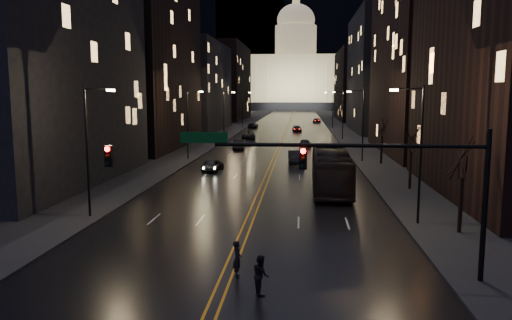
% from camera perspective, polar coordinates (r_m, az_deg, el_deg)
% --- Properties ---
extents(ground, '(900.00, 900.00, 0.00)m').
position_cam_1_polar(ground, '(24.10, -3.35, -13.03)').
color(ground, black).
rests_on(ground, ground).
extents(road, '(20.00, 320.00, 0.02)m').
position_cam_1_polar(road, '(152.57, 3.90, 4.42)').
color(road, black).
rests_on(road, ground).
extents(sidewalk_left, '(8.00, 320.00, 0.16)m').
position_cam_1_polar(sidewalk_left, '(153.51, -1.35, 4.48)').
color(sidewalk_left, black).
rests_on(sidewalk_left, ground).
extents(sidewalk_right, '(8.00, 320.00, 0.16)m').
position_cam_1_polar(sidewalk_right, '(152.89, 9.17, 4.37)').
color(sidewalk_right, black).
rests_on(sidewalk_right, ground).
extents(center_line, '(0.62, 320.00, 0.01)m').
position_cam_1_polar(center_line, '(152.57, 3.90, 4.42)').
color(center_line, orange).
rests_on(center_line, road).
extents(building_left_near, '(12.00, 28.00, 22.00)m').
position_cam_1_polar(building_left_near, '(50.63, -24.01, 9.81)').
color(building_left_near, black).
rests_on(building_left_near, ground).
extents(building_left_mid, '(12.00, 30.00, 28.00)m').
position_cam_1_polar(building_left_mid, '(80.29, -12.78, 11.37)').
color(building_left_mid, black).
rests_on(building_left_mid, ground).
extents(building_left_far, '(12.00, 34.00, 20.00)m').
position_cam_1_polar(building_left_far, '(116.88, -6.95, 8.31)').
color(building_left_far, black).
rests_on(building_left_far, ground).
extents(building_left_dist, '(12.00, 40.00, 24.00)m').
position_cam_1_polar(building_left_dist, '(164.15, -3.42, 8.83)').
color(building_left_dist, black).
rests_on(building_left_dist, ground).
extents(building_right_tall, '(12.00, 30.00, 38.00)m').
position_cam_1_polar(building_right_tall, '(75.14, 19.38, 15.24)').
color(building_right_tall, black).
rests_on(building_right_tall, ground).
extents(building_right_mid, '(12.00, 34.00, 26.00)m').
position_cam_1_polar(building_right_mid, '(115.73, 14.12, 9.63)').
color(building_right_mid, black).
rests_on(building_right_mid, ground).
extents(building_right_dist, '(12.00, 40.00, 22.00)m').
position_cam_1_polar(building_right_dist, '(163.26, 11.49, 8.35)').
color(building_right_dist, black).
rests_on(building_right_dist, ground).
extents(mountain_ridge, '(520.00, 60.00, 130.00)m').
position_cam_1_polar(mountain_ridge, '(407.89, 10.66, 15.46)').
color(mountain_ridge, black).
rests_on(mountain_ridge, ground).
extents(capitol, '(90.00, 50.00, 58.50)m').
position_cam_1_polar(capitol, '(272.45, 4.52, 9.42)').
color(capitol, black).
rests_on(capitol, ground).
extents(traffic_signal, '(17.29, 0.45, 7.00)m').
position_cam_1_polar(traffic_signal, '(22.68, 11.48, -1.13)').
color(traffic_signal, black).
rests_on(traffic_signal, ground).
extents(streetlamp_right_near, '(2.13, 0.25, 9.00)m').
position_cam_1_polar(streetlamp_right_near, '(33.31, 18.02, 1.37)').
color(streetlamp_right_near, black).
rests_on(streetlamp_right_near, ground).
extents(streetlamp_left_near, '(2.13, 0.25, 9.00)m').
position_cam_1_polar(streetlamp_left_near, '(35.44, -18.49, 1.71)').
color(streetlamp_left_near, black).
rests_on(streetlamp_left_near, ground).
extents(streetlamp_right_mid, '(2.13, 0.25, 9.00)m').
position_cam_1_polar(streetlamp_right_mid, '(62.83, 11.98, 4.35)').
color(streetlamp_right_mid, black).
rests_on(streetlamp_right_mid, ground).
extents(streetlamp_left_mid, '(2.13, 0.25, 9.00)m').
position_cam_1_polar(streetlamp_left_mid, '(63.98, -7.69, 4.50)').
color(streetlamp_left_mid, black).
rests_on(streetlamp_left_mid, ground).
extents(streetlamp_right_far, '(2.13, 0.25, 9.00)m').
position_cam_1_polar(streetlamp_right_far, '(92.65, 9.81, 5.40)').
color(streetlamp_right_far, black).
rests_on(streetlamp_right_far, ground).
extents(streetlamp_left_far, '(2.13, 0.25, 9.00)m').
position_cam_1_polar(streetlamp_left_far, '(93.44, -3.59, 5.52)').
color(streetlamp_left_far, black).
rests_on(streetlamp_left_far, ground).
extents(streetlamp_right_dist, '(2.13, 0.25, 9.00)m').
position_cam_1_polar(streetlamp_right_dist, '(122.56, 8.69, 5.94)').
color(streetlamp_right_dist, black).
rests_on(streetlamp_right_dist, ground).
extents(streetlamp_left_dist, '(2.13, 0.25, 9.00)m').
position_cam_1_polar(streetlamp_left_dist, '(123.16, -1.46, 6.04)').
color(streetlamp_left_dist, black).
rests_on(streetlamp_left_dist, ground).
extents(tree_right_near, '(2.40, 2.40, 6.65)m').
position_cam_1_polar(tree_right_near, '(32.03, 22.58, -0.08)').
color(tree_right_near, black).
rests_on(tree_right_near, ground).
extents(tree_right_mid, '(2.40, 2.40, 6.65)m').
position_cam_1_polar(tree_right_mid, '(45.50, 17.36, 2.27)').
color(tree_right_mid, black).
rests_on(tree_right_mid, ground).
extents(tree_right_far, '(2.40, 2.40, 6.65)m').
position_cam_1_polar(tree_right_far, '(61.18, 14.22, 3.67)').
color(tree_right_far, black).
rests_on(tree_right_far, ground).
extents(bus, '(3.22, 13.21, 3.67)m').
position_cam_1_polar(bus, '(44.15, 8.56, -1.14)').
color(bus, black).
rests_on(bus, ground).
extents(oncoming_car_a, '(2.11, 4.47, 1.48)m').
position_cam_1_polar(oncoming_car_a, '(54.73, -4.98, -0.55)').
color(oncoming_car_a, black).
rests_on(oncoming_car_a, ground).
extents(oncoming_car_b, '(1.92, 4.76, 1.54)m').
position_cam_1_polar(oncoming_car_b, '(75.98, -1.94, 1.78)').
color(oncoming_car_b, black).
rests_on(oncoming_car_b, ground).
extents(oncoming_car_c, '(3.03, 5.62, 1.50)m').
position_cam_1_polar(oncoming_car_c, '(94.09, -0.87, 2.90)').
color(oncoming_car_c, black).
rests_on(oncoming_car_c, ground).
extents(oncoming_car_d, '(2.29, 5.09, 1.45)m').
position_cam_1_polar(oncoming_car_d, '(123.51, -0.36, 4.02)').
color(oncoming_car_d, black).
rests_on(oncoming_car_d, ground).
extents(receding_car_a, '(2.09, 5.09, 1.64)m').
position_cam_1_polar(receding_car_a, '(60.39, 4.60, 0.30)').
color(receding_car_a, black).
rests_on(receding_car_a, ground).
extents(receding_car_b, '(1.92, 3.98, 1.31)m').
position_cam_1_polar(receding_car_b, '(79.64, 5.67, 1.94)').
color(receding_car_b, black).
rests_on(receding_car_b, ground).
extents(receding_car_c, '(2.34, 4.69, 1.31)m').
position_cam_1_polar(receding_car_c, '(111.58, 4.71, 3.57)').
color(receding_car_c, black).
rests_on(receding_car_c, ground).
extents(receding_car_d, '(2.42, 4.84, 1.32)m').
position_cam_1_polar(receding_car_d, '(147.12, 6.96, 4.52)').
color(receding_car_d, black).
rests_on(receding_car_d, ground).
extents(pedestrian_a, '(0.52, 0.69, 1.74)m').
position_cam_1_polar(pedestrian_a, '(23.58, -2.16, -11.25)').
color(pedestrian_a, black).
rests_on(pedestrian_a, ground).
extents(pedestrian_b, '(0.71, 0.93, 1.70)m').
position_cam_1_polar(pedestrian_b, '(21.75, 0.56, -12.96)').
color(pedestrian_b, black).
rests_on(pedestrian_b, ground).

